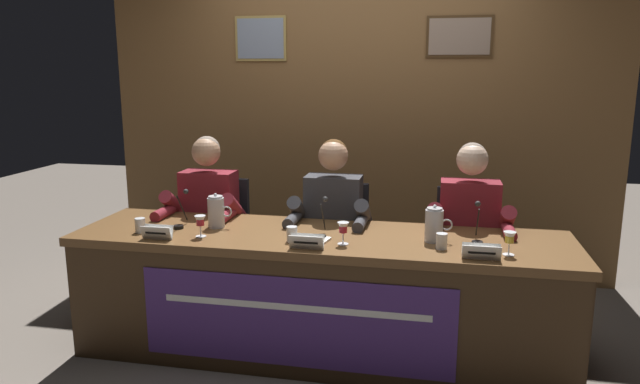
% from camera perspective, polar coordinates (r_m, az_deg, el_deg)
% --- Properties ---
extents(ground_plane, '(12.00, 12.00, 0.00)m').
position_cam_1_polar(ground_plane, '(3.66, 0.00, -15.16)').
color(ground_plane, '#70665B').
extents(wall_back_panelled, '(4.07, 0.14, 2.60)m').
position_cam_1_polar(wall_back_panelled, '(4.74, 3.62, 7.52)').
color(wall_back_panelled, brown).
rests_on(wall_back_panelled, ground_plane).
extents(conference_table, '(2.87, 0.75, 0.73)m').
position_cam_1_polar(conference_table, '(3.37, -0.39, -8.49)').
color(conference_table, brown).
rests_on(conference_table, ground_plane).
extents(chair_left, '(0.44, 0.44, 0.90)m').
position_cam_1_polar(chair_left, '(4.23, -9.96, -5.15)').
color(chair_left, black).
rests_on(chair_left, ground_plane).
extents(panelist_left, '(0.51, 0.48, 1.23)m').
position_cam_1_polar(panelist_left, '(3.97, -11.14, -2.16)').
color(panelist_left, black).
rests_on(panelist_left, ground_plane).
extents(nameplate_left, '(0.18, 0.06, 0.08)m').
position_cam_1_polar(nameplate_left, '(3.41, -15.59, -3.80)').
color(nameplate_left, white).
rests_on(nameplate_left, conference_table).
extents(juice_glass_left, '(0.06, 0.06, 0.12)m').
position_cam_1_polar(juice_glass_left, '(3.39, -11.59, -2.89)').
color(juice_glass_left, white).
rests_on(juice_glass_left, conference_table).
extents(water_cup_left, '(0.06, 0.06, 0.08)m').
position_cam_1_polar(water_cup_left, '(3.58, -17.11, -3.19)').
color(water_cup_left, silver).
rests_on(water_cup_left, conference_table).
extents(microphone_left, '(0.06, 0.17, 0.22)m').
position_cam_1_polar(microphone_left, '(3.63, -13.39, -2.18)').
color(microphone_left, black).
rests_on(microphone_left, conference_table).
extents(chair_center, '(0.44, 0.44, 0.90)m').
position_cam_1_polar(chair_center, '(4.00, 1.60, -5.95)').
color(chair_center, black).
rests_on(chair_center, ground_plane).
extents(panelist_center, '(0.51, 0.48, 1.23)m').
position_cam_1_polar(panelist_center, '(3.74, 1.10, -2.84)').
color(panelist_center, black).
rests_on(panelist_center, ground_plane).
extents(nameplate_center, '(0.19, 0.06, 0.08)m').
position_cam_1_polar(nameplate_center, '(3.11, -1.32, -4.87)').
color(nameplate_center, white).
rests_on(nameplate_center, conference_table).
extents(juice_glass_center, '(0.06, 0.06, 0.12)m').
position_cam_1_polar(juice_glass_center, '(3.18, 2.27, -3.63)').
color(juice_glass_center, white).
rests_on(juice_glass_center, conference_table).
extents(water_cup_center, '(0.06, 0.06, 0.08)m').
position_cam_1_polar(water_cup_center, '(3.25, -2.75, -4.19)').
color(water_cup_center, silver).
rests_on(water_cup_center, conference_table).
extents(microphone_center, '(0.06, 0.17, 0.22)m').
position_cam_1_polar(microphone_center, '(3.33, 0.23, -3.13)').
color(microphone_center, black).
rests_on(microphone_center, conference_table).
extents(chair_right, '(0.44, 0.44, 0.90)m').
position_cam_1_polar(chair_right, '(3.95, 13.99, -6.53)').
color(chair_right, black).
rests_on(chair_right, ground_plane).
extents(panelist_right, '(0.51, 0.48, 1.23)m').
position_cam_1_polar(panelist_right, '(3.68, 14.33, -3.43)').
color(panelist_right, black).
rests_on(panelist_right, ground_plane).
extents(nameplate_right, '(0.19, 0.06, 0.08)m').
position_cam_1_polar(nameplate_right, '(3.05, 15.46, -5.65)').
color(nameplate_right, white).
rests_on(nameplate_right, conference_table).
extents(juice_glass_right, '(0.06, 0.06, 0.12)m').
position_cam_1_polar(juice_glass_right, '(3.15, 17.98, -4.38)').
color(juice_glass_right, white).
rests_on(juice_glass_right, conference_table).
extents(water_cup_right, '(0.06, 0.06, 0.08)m').
position_cam_1_polar(water_cup_right, '(3.18, 11.76, -4.79)').
color(water_cup_right, silver).
rests_on(water_cup_right, conference_table).
extents(microphone_right, '(0.06, 0.17, 0.22)m').
position_cam_1_polar(microphone_right, '(3.33, 15.09, -3.56)').
color(microphone_right, black).
rests_on(microphone_right, conference_table).
extents(water_pitcher_left_side, '(0.15, 0.10, 0.21)m').
position_cam_1_polar(water_pitcher_left_side, '(3.57, -10.07, -1.91)').
color(water_pitcher_left_side, silver).
rests_on(water_pitcher_left_side, conference_table).
extents(water_pitcher_right_side, '(0.15, 0.10, 0.21)m').
position_cam_1_polar(water_pitcher_right_side, '(3.29, 11.07, -3.17)').
color(water_pitcher_right_side, silver).
rests_on(water_pitcher_right_side, conference_table).
extents(document_stack_center, '(0.23, 0.18, 0.01)m').
position_cam_1_polar(document_stack_center, '(3.27, -1.04, -4.65)').
color(document_stack_center, white).
rests_on(document_stack_center, conference_table).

